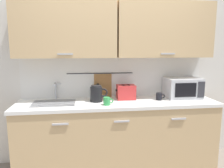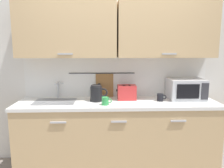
{
  "view_description": "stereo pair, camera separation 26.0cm",
  "coord_description": "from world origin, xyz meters",
  "px_view_note": "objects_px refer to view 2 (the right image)",
  "views": [
    {
      "loc": [
        -0.42,
        -2.34,
        1.56
      ],
      "look_at": [
        -0.07,
        0.33,
        1.12
      ],
      "focal_mm": 34.58,
      "sensor_mm": 36.0,
      "label": 1
    },
    {
      "loc": [
        -0.16,
        -2.36,
        1.56
      ],
      "look_at": [
        -0.07,
        0.33,
        1.12
      ],
      "focal_mm": 34.58,
      "sensor_mm": 36.0,
      "label": 2
    }
  ],
  "objects_px": {
    "microwave": "(186,89)",
    "toaster": "(127,92)",
    "mug_near_sink": "(105,101)",
    "mug_by_kettle": "(160,97)",
    "dish_soap_bottle": "(99,91)",
    "electric_kettle": "(97,93)"
  },
  "relations": [
    {
      "from": "electric_kettle",
      "to": "mug_by_kettle",
      "type": "distance_m",
      "value": 0.82
    },
    {
      "from": "toaster",
      "to": "electric_kettle",
      "type": "bearing_deg",
      "value": -169.17
    },
    {
      "from": "toaster",
      "to": "mug_by_kettle",
      "type": "height_order",
      "value": "toaster"
    },
    {
      "from": "microwave",
      "to": "electric_kettle",
      "type": "relative_size",
      "value": 2.03
    },
    {
      "from": "microwave",
      "to": "mug_near_sink",
      "type": "distance_m",
      "value": 1.11
    },
    {
      "from": "microwave",
      "to": "mug_near_sink",
      "type": "relative_size",
      "value": 3.83
    },
    {
      "from": "electric_kettle",
      "to": "mug_near_sink",
      "type": "bearing_deg",
      "value": -60.07
    },
    {
      "from": "microwave",
      "to": "toaster",
      "type": "bearing_deg",
      "value": -179.73
    },
    {
      "from": "dish_soap_bottle",
      "to": "mug_by_kettle",
      "type": "distance_m",
      "value": 0.82
    },
    {
      "from": "dish_soap_bottle",
      "to": "mug_by_kettle",
      "type": "relative_size",
      "value": 1.63
    },
    {
      "from": "microwave",
      "to": "mug_by_kettle",
      "type": "distance_m",
      "value": 0.39
    },
    {
      "from": "mug_by_kettle",
      "to": "mug_near_sink",
      "type": "bearing_deg",
      "value": -166.61
    },
    {
      "from": "microwave",
      "to": "toaster",
      "type": "height_order",
      "value": "microwave"
    },
    {
      "from": "dish_soap_bottle",
      "to": "mug_near_sink",
      "type": "xyz_separation_m",
      "value": [
        0.08,
        -0.4,
        -0.04
      ]
    },
    {
      "from": "toaster",
      "to": "mug_by_kettle",
      "type": "relative_size",
      "value": 2.13
    },
    {
      "from": "microwave",
      "to": "mug_near_sink",
      "type": "bearing_deg",
      "value": -165.68
    },
    {
      "from": "microwave",
      "to": "dish_soap_bottle",
      "type": "height_order",
      "value": "microwave"
    },
    {
      "from": "dish_soap_bottle",
      "to": "mug_by_kettle",
      "type": "bearing_deg",
      "value": -16.12
    },
    {
      "from": "microwave",
      "to": "mug_by_kettle",
      "type": "relative_size",
      "value": 3.83
    },
    {
      "from": "electric_kettle",
      "to": "mug_by_kettle",
      "type": "bearing_deg",
      "value": -1.82
    },
    {
      "from": "electric_kettle",
      "to": "mug_by_kettle",
      "type": "relative_size",
      "value": 1.89
    },
    {
      "from": "mug_near_sink",
      "to": "microwave",
      "type": "bearing_deg",
      "value": 14.32
    }
  ]
}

